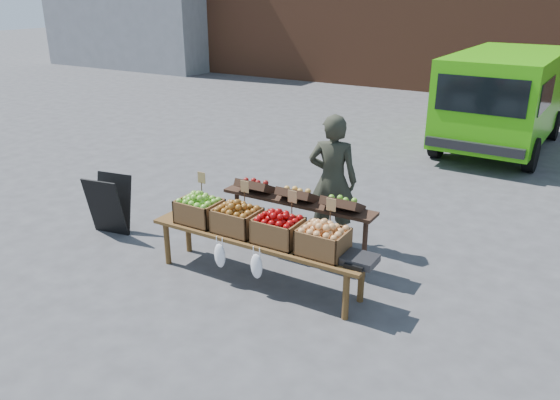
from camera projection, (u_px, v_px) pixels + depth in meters
The scene contains 11 objects.
ground at pixel (207, 247), 7.21m from camera, with size 80.00×80.00×0.00m, color #444446.
delivery_van at pixel (503, 101), 11.40m from camera, with size 2.05×4.46×2.00m, color #3AB30C, non-canonical shape.
vendor at pixel (333, 181), 7.06m from camera, with size 0.64×0.42×1.75m, color #282A1F.
chalkboard_sign at pixel (109, 205), 7.51m from camera, with size 0.55×0.30×0.83m, color black, non-canonical shape.
back_table at pixel (297, 221), 6.72m from camera, with size 2.10×0.44×1.04m, color #301D14, non-canonical shape.
display_bench at pixel (258, 259), 6.28m from camera, with size 2.70×0.56×0.57m, color #543819, non-canonical shape.
crate_golden_apples at pixel (199, 211), 6.52m from camera, with size 0.50×0.40×0.28m, color #56902C, non-canonical shape.
crate_russet_pears at pixel (237, 220), 6.26m from camera, with size 0.50×0.40×0.28m, color brown, non-canonical shape.
crate_red_apples at pixel (278, 231), 6.00m from camera, with size 0.50×0.40×0.28m, color maroon, non-canonical shape.
crate_green_apples at pixel (323, 242), 5.74m from camera, with size 0.50×0.40×0.28m, color gold, non-canonical shape.
weighing_scale at pixel (360, 260), 5.57m from camera, with size 0.34×0.30×0.08m, color black.
Camera 1 is at (4.16, -5.09, 3.19)m, focal length 35.00 mm.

